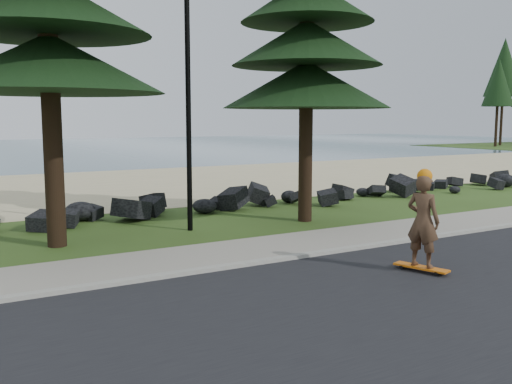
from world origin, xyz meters
TOP-DOWN VIEW (x-y plane):
  - ground at (0.00, 0.00)m, footprint 160.00×160.00m
  - road at (0.00, -4.50)m, footprint 160.00×7.00m
  - kerb at (0.00, -0.90)m, footprint 160.00×0.20m
  - sidewalk at (0.00, 0.20)m, footprint 160.00×2.00m
  - beach_sand at (0.00, 14.50)m, footprint 160.00×15.00m
  - seawall_boulders at (0.00, 5.60)m, footprint 60.00×2.40m
  - lamp_post at (0.00, 3.20)m, footprint 0.25×0.14m
  - skateboarder at (2.15, -3.04)m, footprint 0.60×1.11m

SIDE VIEW (x-z plane):
  - ground at x=0.00m, z-range 0.00..0.00m
  - seawall_boulders at x=0.00m, z-range -0.55..0.55m
  - beach_sand at x=0.00m, z-range 0.00..0.01m
  - road at x=0.00m, z-range 0.00..0.02m
  - sidewalk at x=0.00m, z-range 0.00..0.08m
  - kerb at x=0.00m, z-range 0.00..0.10m
  - skateboarder at x=2.15m, z-range 0.01..2.03m
  - lamp_post at x=0.00m, z-range 0.06..8.20m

